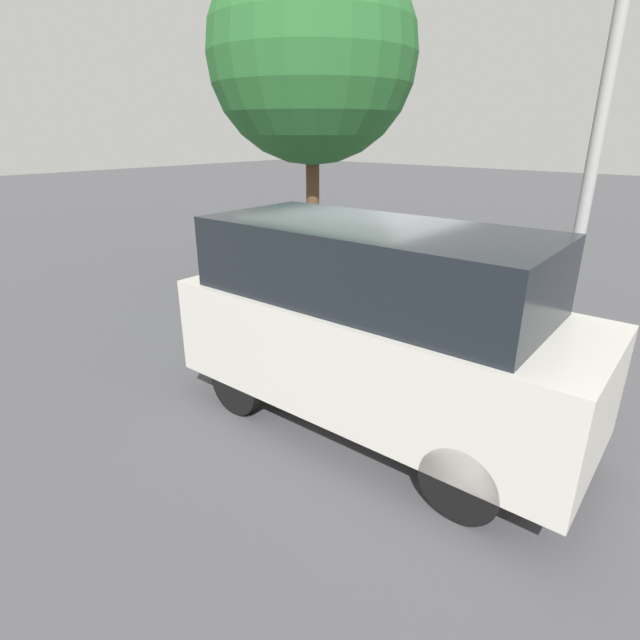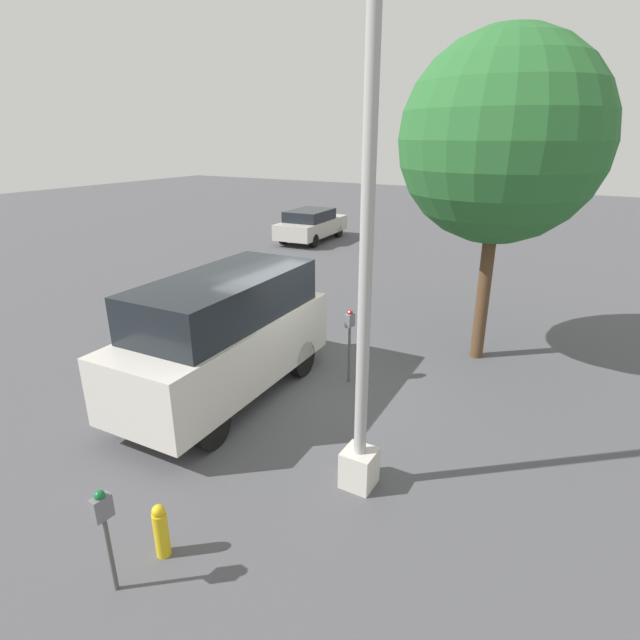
{
  "view_description": "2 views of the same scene",
  "coord_description": "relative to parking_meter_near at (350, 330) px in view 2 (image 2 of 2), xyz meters",
  "views": [
    {
      "loc": [
        3.91,
        -5.38,
        3.22
      ],
      "look_at": [
        -0.15,
        -0.72,
        0.87
      ],
      "focal_mm": 28.0,
      "sensor_mm": 36.0,
      "label": 1
    },
    {
      "loc": [
        7.42,
        4.5,
        4.63
      ],
      "look_at": [
        -0.81,
        -0.23,
        1.1
      ],
      "focal_mm": 28.0,
      "sensor_mm": 36.0,
      "label": 2
    }
  ],
  "objects": [
    {
      "name": "parking_meter_near",
      "position": [
        0.0,
        0.0,
        0.0
      ],
      "size": [
        0.21,
        0.13,
        1.51
      ],
      "rotation": [
        0.0,
        0.0,
        -0.11
      ],
      "color": "#4C4C4C",
      "rests_on": "ground"
    },
    {
      "name": "car_distant",
      "position": [
        -11.78,
        -7.9,
        -0.36
      ],
      "size": [
        4.3,
        2.0,
        1.43
      ],
      "rotation": [
        0.0,
        0.0,
        3.2
      ],
      "color": "#B7B2A8",
      "rests_on": "ground"
    },
    {
      "name": "ground_plane",
      "position": [
        0.6,
        -0.54,
        -1.12
      ],
      "size": [
        80.0,
        80.0,
        0.0
      ],
      "primitive_type": "plane",
      "color": "#4C4C51"
    },
    {
      "name": "street_tree",
      "position": [
        -2.51,
        1.92,
        3.42
      ],
      "size": [
        3.97,
        3.97,
        6.53
      ],
      "color": "#513823",
      "rests_on": "ground"
    },
    {
      "name": "lamp_post",
      "position": [
        2.73,
        1.54,
        1.09
      ],
      "size": [
        0.44,
        0.44,
        6.41
      ],
      "color": "beige",
      "rests_on": "ground"
    },
    {
      "name": "parking_meter_far",
      "position": [
        5.61,
        0.01,
        -0.16
      ],
      "size": [
        0.21,
        0.13,
        1.3
      ],
      "rotation": [
        0.0,
        0.0,
        -0.11
      ],
      "color": "#4C4C4C",
      "rests_on": "ground"
    },
    {
      "name": "parked_van",
      "position": [
        1.63,
        -1.71,
        0.13
      ],
      "size": [
        4.66,
        1.98,
        2.32
      ],
      "rotation": [
        0.0,
        0.0,
        0.04
      ],
      "color": "beige",
      "rests_on": "ground"
    },
    {
      "name": "fire_hydrant",
      "position": [
        5.0,
        0.1,
        -0.76
      ],
      "size": [
        0.17,
        0.17,
        0.7
      ],
      "color": "gold",
      "rests_on": "ground"
    }
  ]
}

